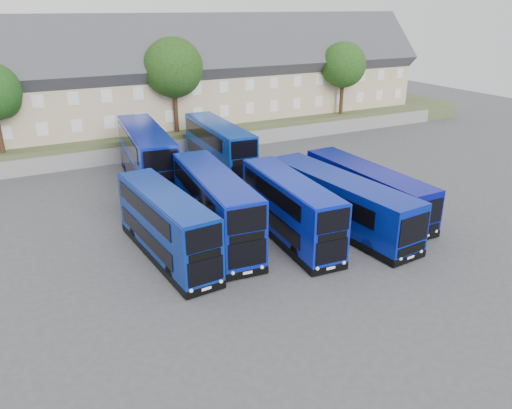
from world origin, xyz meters
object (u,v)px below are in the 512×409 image
(dd_front_mid, at_px, (215,208))
(coach_east_a, at_px, (339,203))
(tree_far, at_px, (349,56))
(tree_mid, at_px, (174,70))
(tree_east, at_px, (344,67))
(dd_front_left, at_px, (167,227))

(dd_front_mid, relative_size, coach_east_a, 0.87)
(coach_east_a, xyz_separation_m, tree_far, (22.86, 29.55, 6.04))
(coach_east_a, relative_size, tree_mid, 1.39)
(dd_front_mid, relative_size, tree_east, 1.36)
(tree_mid, xyz_separation_m, tree_far, (26.00, 6.50, -0.34))
(tree_mid, bearing_deg, dd_front_left, -110.95)
(tree_east, bearing_deg, tree_far, 49.40)
(tree_mid, distance_m, tree_far, 26.80)
(coach_east_a, distance_m, tree_mid, 24.12)
(coach_east_a, height_order, tree_east, tree_east)
(dd_front_mid, relative_size, tree_mid, 1.21)
(tree_far, bearing_deg, coach_east_a, -127.72)
(dd_front_left, bearing_deg, tree_mid, 64.59)
(tree_east, relative_size, tree_far, 0.94)
(tree_mid, bearing_deg, tree_far, 14.04)
(tree_mid, height_order, tree_east, tree_mid)
(coach_east_a, relative_size, tree_far, 1.48)
(dd_front_mid, xyz_separation_m, tree_far, (30.97, 27.62, 5.59))
(tree_east, bearing_deg, tree_mid, 178.57)
(dd_front_left, xyz_separation_m, tree_east, (28.44, 21.55, 5.43))
(tree_far, bearing_deg, tree_mid, -165.96)
(dd_front_left, distance_m, tree_east, 36.09)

